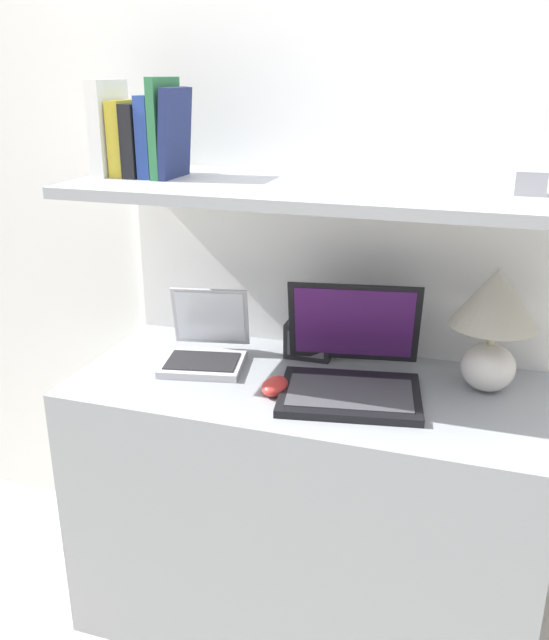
{
  "coord_description": "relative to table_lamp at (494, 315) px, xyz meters",
  "views": [
    {
      "loc": [
        0.42,
        -1.29,
        1.53
      ],
      "look_at": [
        -0.09,
        0.27,
        0.93
      ],
      "focal_mm": 38.0,
      "sensor_mm": 36.0,
      "label": 1
    }
  ],
  "objects": [
    {
      "name": "book_blue",
      "position": [
        -0.89,
        -0.05,
        0.41
      ],
      "size": [
        0.03,
        0.13,
        0.21
      ],
      "color": "#284293",
      "rests_on": "shelf"
    },
    {
      "name": "wall_back",
      "position": [
        -0.45,
        0.22,
        0.23
      ],
      "size": [
        6.0,
        0.05,
        2.4
      ],
      "color": "white",
      "rests_on": "ground_plane"
    },
    {
      "name": "shelf",
      "position": [
        -0.45,
        -0.05,
        0.29
      ],
      "size": [
        1.24,
        0.49,
        0.03
      ],
      "color": "#999EA3",
      "rests_on": "back_riser"
    },
    {
      "name": "computer_mouse",
      "position": [
        -0.51,
        -0.19,
        -0.18
      ],
      "size": [
        0.07,
        0.1,
        0.04
      ],
      "color": "red",
      "rests_on": "desk"
    },
    {
      "name": "table_lamp",
      "position": [
        0.0,
        0.0,
        0.0
      ],
      "size": [
        0.22,
        0.22,
        0.33
      ],
      "color": "white",
      "rests_on": "desk"
    },
    {
      "name": "shelf_gadget",
      "position": [
        0.04,
        -0.05,
        0.33
      ],
      "size": [
        0.07,
        0.05,
        0.05
      ],
      "color": "#99999E",
      "rests_on": "shelf"
    },
    {
      "name": "laptop_small",
      "position": [
        -0.76,
        -0.06,
        -0.16
      ],
      "size": [
        0.26,
        0.27,
        0.2
      ],
      "color": "silver",
      "rests_on": "desk"
    },
    {
      "name": "book_yellow",
      "position": [
        -0.98,
        -0.05,
        0.4
      ],
      "size": [
        0.04,
        0.12,
        0.19
      ],
      "color": "gold",
      "rests_on": "shelf"
    },
    {
      "name": "router_box",
      "position": [
        -0.49,
        0.07,
        -0.15
      ],
      "size": [
        0.13,
        0.08,
        0.1
      ],
      "color": "black",
      "rests_on": "desk"
    },
    {
      "name": "desk",
      "position": [
        -0.45,
        -0.11,
        -0.58
      ],
      "size": [
        1.24,
        0.55,
        0.76
      ],
      "color": "#999EA3",
      "rests_on": "ground_plane"
    },
    {
      "name": "book_green",
      "position": [
        -0.86,
        -0.05,
        0.43
      ],
      "size": [
        0.02,
        0.15,
        0.25
      ],
      "color": "#2D7042",
      "rests_on": "shelf"
    },
    {
      "name": "back_riser",
      "position": [
        -0.45,
        0.18,
        -0.34
      ],
      "size": [
        1.24,
        0.04,
        1.25
      ],
      "color": "white",
      "rests_on": "ground_plane"
    },
    {
      "name": "laptop_large",
      "position": [
        -0.33,
        -0.11,
        -0.15
      ],
      "size": [
        0.41,
        0.41,
        0.26
      ],
      "color": "black",
      "rests_on": "desk"
    },
    {
      "name": "book_navy",
      "position": [
        -0.83,
        -0.05,
        0.42
      ],
      "size": [
        0.04,
        0.15,
        0.23
      ],
      "color": "navy",
      "rests_on": "shelf"
    },
    {
      "name": "book_white",
      "position": [
        -1.02,
        -0.05,
        0.43
      ],
      "size": [
        0.04,
        0.16,
        0.24
      ],
      "color": "silver",
      "rests_on": "shelf"
    },
    {
      "name": "book_black",
      "position": [
        -0.93,
        -0.05,
        0.4
      ],
      "size": [
        0.04,
        0.14,
        0.19
      ],
      "color": "black",
      "rests_on": "shelf"
    }
  ]
}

